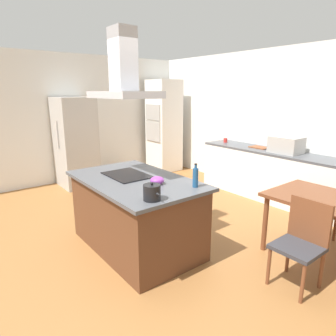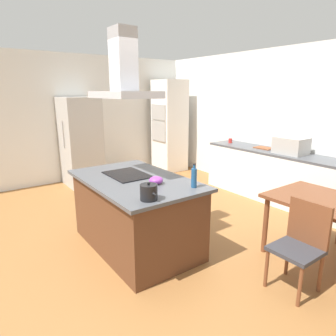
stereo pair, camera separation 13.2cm
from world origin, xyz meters
name	(u,v)px [view 1 (the left image)]	position (x,y,z in m)	size (l,w,h in m)	color
ground	(217,217)	(0.00, 1.50, 0.00)	(16.00, 16.00, 0.00)	#936033
wall_back	(286,124)	(0.00, 3.25, 1.35)	(7.20, 0.10, 2.70)	white
wall_left	(91,118)	(-3.45, 1.00, 1.35)	(0.10, 8.80, 2.70)	white
kitchen_island	(136,213)	(0.00, 0.00, 0.45)	(1.75, 1.08, 0.90)	#59331E
cooktop	(127,175)	(-0.19, 0.00, 0.91)	(0.60, 0.44, 0.01)	black
tea_kettle	(152,192)	(0.72, -0.25, 0.98)	(0.22, 0.17, 0.18)	black
olive_oil_bottle	(195,177)	(0.68, 0.36, 1.01)	(0.06, 0.06, 0.27)	navy
mixing_bowl	(157,180)	(0.33, 0.09, 0.94)	(0.16, 0.16, 0.09)	purple
back_counter	(268,174)	(-0.04, 2.88, 0.45)	(2.69, 0.62, 0.90)	white
countertop_microwave	(286,145)	(0.25, 2.88, 1.04)	(0.50, 0.38, 0.28)	#B2AFAA
coffee_mug_red	(225,140)	(-1.11, 2.89, 0.95)	(0.08, 0.08, 0.09)	red
cutting_board	(260,147)	(-0.31, 2.93, 0.91)	(0.34, 0.24, 0.02)	brown
wall_oven_stack	(164,126)	(-2.90, 2.65, 1.10)	(0.70, 0.66, 2.20)	white
refrigerator	(76,142)	(-2.98, 0.42, 0.91)	(0.80, 0.73, 1.82)	#B2AFAA
dining_table	(335,208)	(1.67, 1.57, 0.67)	(1.40, 0.90, 0.75)	brown
chair_facing_island	(303,238)	(1.67, 0.91, 0.51)	(0.42, 0.42, 0.89)	#333338
range_hood	(124,76)	(-0.19, 0.00, 2.10)	(0.90, 0.55, 0.78)	#ADADB2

